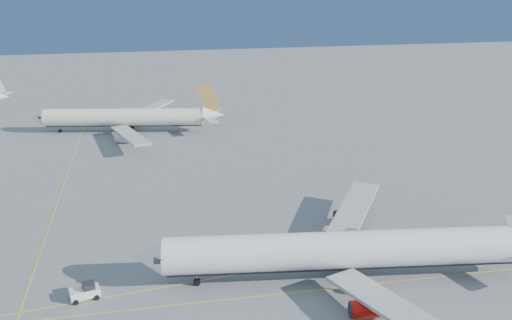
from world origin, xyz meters
TOP-DOWN VIEW (x-y plane):
  - ground at (0.00, 0.00)m, footprint 500.00×500.00m
  - taxiway_lines at (-14.71, 6.34)m, footprint 118.86×140.00m
  - airliner_virgin at (10.39, -11.82)m, footprint 68.24×60.93m
  - airliner_etihad at (-25.93, 81.07)m, footprint 57.41×52.46m
  - pushback_tug at (-30.88, -9.51)m, footprint 4.74×3.52m

SIDE VIEW (x-z plane):
  - ground at x=0.00m, z-range 0.00..0.00m
  - taxiway_lines at x=-14.71m, z-range 0.00..0.02m
  - pushback_tug at x=-30.88m, z-range -0.09..2.35m
  - airliner_etihad at x=-25.93m, z-range -2.94..12.09m
  - airliner_virgin at x=10.39m, z-range -3.34..13.49m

